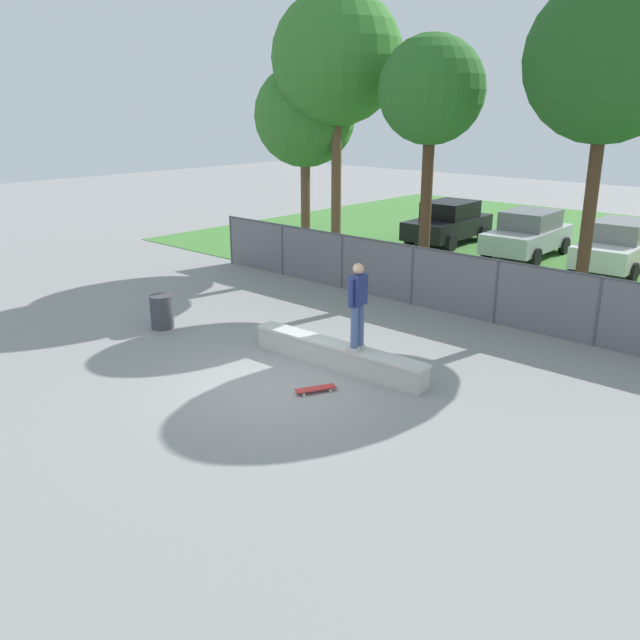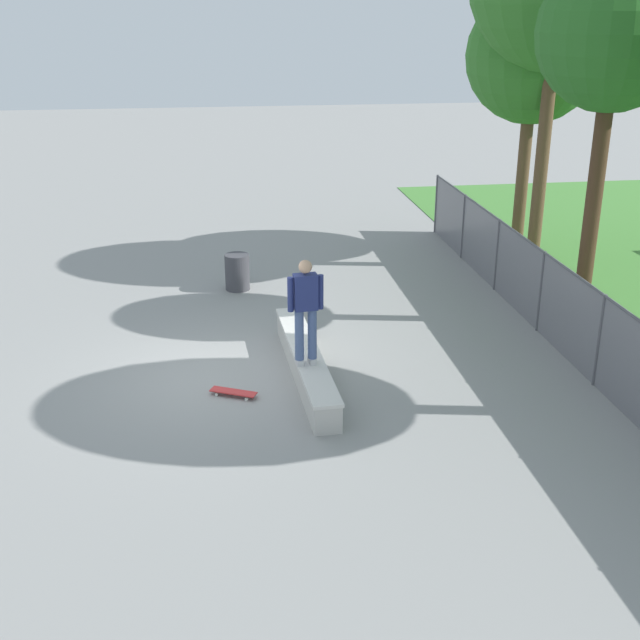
{
  "view_description": "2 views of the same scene",
  "coord_description": "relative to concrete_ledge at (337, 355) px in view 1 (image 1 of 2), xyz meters",
  "views": [
    {
      "loc": [
        8.81,
        -8.38,
        5.26
      ],
      "look_at": [
        0.05,
        1.29,
        1.06
      ],
      "focal_mm": 37.48,
      "sensor_mm": 36.0,
      "label": 1
    },
    {
      "loc": [
        13.13,
        0.02,
        6.17
      ],
      "look_at": [
        0.43,
        1.83,
        1.14
      ],
      "focal_mm": 45.58,
      "sensor_mm": 36.0,
      "label": 2
    }
  ],
  "objects": [
    {
      "name": "ground_plane",
      "position": [
        -0.25,
        -1.6,
        -0.26
      ],
      "size": [
        80.0,
        80.0,
        0.0
      ],
      "primitive_type": "plane",
      "color": "gray"
    },
    {
      "name": "grass_strip",
      "position": [
        -0.25,
        15.19,
        -0.25
      ],
      "size": [
        29.71,
        20.0,
        0.02
      ],
      "primitive_type": "cube",
      "color": "#478438",
      "rests_on": "ground"
    },
    {
      "name": "concrete_ledge",
      "position": [
        0.0,
        0.0,
        0.0
      ],
      "size": [
        4.29,
        0.65,
        0.52
      ],
      "color": "#B7B5AD",
      "rests_on": "ground"
    },
    {
      "name": "skateboarder",
      "position": [
        0.58,
        -0.07,
        1.26
      ],
      "size": [
        0.31,
        0.6,
        1.82
      ],
      "color": "beige",
      "rests_on": "concrete_ledge"
    },
    {
      "name": "skateboard",
      "position": [
        0.57,
        -1.3,
        -0.19
      ],
      "size": [
        0.53,
        0.81,
        0.09
      ],
      "color": "red",
      "rests_on": "ground"
    },
    {
      "name": "chainlink_fence",
      "position": [
        -0.25,
        4.89,
        0.64
      ],
      "size": [
        17.78,
        0.07,
        1.65
      ],
      "color": "#4C4C51",
      "rests_on": "ground"
    },
    {
      "name": "tree_near_left",
      "position": [
        -7.13,
        6.58,
        4.66
      ],
      "size": [
        3.33,
        3.33,
        6.61
      ],
      "color": "brown",
      "rests_on": "ground"
    },
    {
      "name": "tree_near_right",
      "position": [
        -5.6,
        6.41,
        6.35
      ],
      "size": [
        4.01,
        4.01,
        8.64
      ],
      "color": "brown",
      "rests_on": "ground"
    },
    {
      "name": "tree_mid",
      "position": [
        -1.87,
        5.95,
        5.34
      ],
      "size": [
        2.88,
        2.88,
        7.1
      ],
      "color": "#47301E",
      "rests_on": "ground"
    },
    {
      "name": "tree_far",
      "position": [
        2.43,
        6.66,
        5.99
      ],
      "size": [
        3.85,
        3.85,
        8.2
      ],
      "color": "#47301E",
      "rests_on": "ground"
    },
    {
      "name": "car_black",
      "position": [
        -5.39,
        12.99,
        0.58
      ],
      "size": [
        2.14,
        4.26,
        1.66
      ],
      "color": "black",
      "rests_on": "ground"
    },
    {
      "name": "car_silver",
      "position": [
        -1.94,
        12.82,
        0.58
      ],
      "size": [
        2.14,
        4.26,
        1.66
      ],
      "color": "#B7BABF",
      "rests_on": "ground"
    },
    {
      "name": "car_white",
      "position": [
        1.27,
        12.78,
        0.58
      ],
      "size": [
        2.14,
        4.26,
        1.66
      ],
      "color": "silver",
      "rests_on": "ground"
    },
    {
      "name": "trash_bin",
      "position": [
        -4.89,
        -0.96,
        0.15
      ],
      "size": [
        0.56,
        0.56,
        0.83
      ],
      "primitive_type": "cylinder",
      "color": "#3F3F44",
      "rests_on": "ground"
    }
  ]
}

